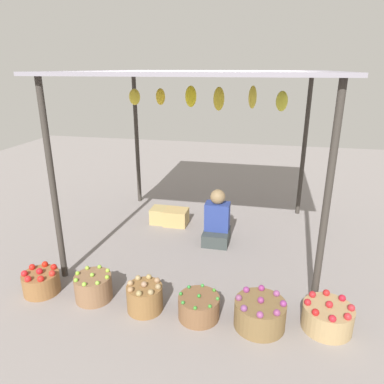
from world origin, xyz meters
The scene contains 11 objects.
ground_plane centered at (0.00, 0.00, 0.00)m, with size 14.00×14.00×0.00m, color gray.
market_stall_structure centered at (0.00, 0.01, 2.16)m, with size 3.16×2.89×2.33m.
vendor_person centered at (0.22, -0.03, 0.30)m, with size 0.36×0.44×0.78m.
basket_red_tomatoes centered at (-1.49, -1.65, 0.13)m, with size 0.39×0.39×0.30m.
basket_limes centered at (-0.87, -1.63, 0.14)m, with size 0.39×0.39×0.31m.
basket_potatoes centered at (-0.27, -1.69, 0.14)m, with size 0.37×0.37×0.33m.
basket_green_chilies centered at (0.29, -1.69, 0.12)m, with size 0.41×0.41×0.26m.
basket_purple_onions centered at (0.89, -1.69, 0.14)m, with size 0.49×0.49×0.32m.
basket_red_apples centered at (1.52, -1.59, 0.13)m, with size 0.47×0.47×0.30m.
wooden_crate_near_vendor centered at (-0.69, 0.43, 0.12)m, with size 0.41×0.29×0.25m, color tan.
wooden_crate_stacked_rear centered at (-0.49, 0.41, 0.12)m, with size 0.36×0.32×0.25m, color tan.
Camera 1 is at (0.85, -4.58, 2.36)m, focal length 33.12 mm.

